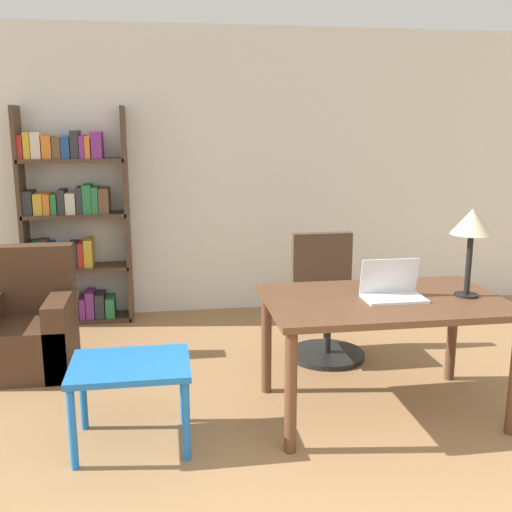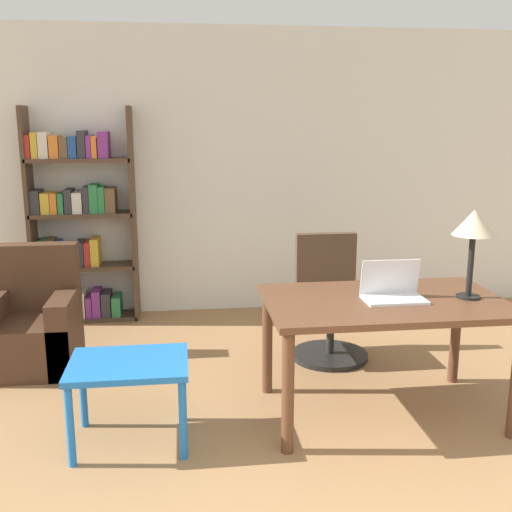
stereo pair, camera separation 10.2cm
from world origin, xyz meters
TOP-DOWN VIEW (x-y plane):
  - wall_back at (0.00, 4.53)m, footprint 8.00×0.06m
  - desk at (0.48, 2.16)m, footprint 1.47×0.91m
  - laptop at (0.52, 2.15)m, footprint 0.37×0.23m
  - table_lamp at (1.00, 2.13)m, footprint 0.25×0.25m
  - office_chair at (0.39, 3.17)m, footprint 0.60×0.60m
  - side_table_blue at (-1.07, 2.00)m, footprint 0.67×0.51m
  - armchair at (-1.90, 3.24)m, footprint 0.68×0.67m
  - bookshelf at (-1.70, 4.34)m, footprint 0.95×0.28m

SIDE VIEW (x-z plane):
  - armchair at x=-1.90m, z-range -0.16..0.75m
  - office_chair at x=0.39m, z-range -0.07..0.89m
  - side_table_blue at x=-1.07m, z-range 0.18..0.67m
  - desk at x=0.48m, z-range 0.28..1.04m
  - laptop at x=0.52m, z-range 0.69..0.93m
  - bookshelf at x=-1.70m, z-range -0.11..1.86m
  - table_lamp at x=1.00m, z-range 0.93..1.48m
  - wall_back at x=0.00m, z-range 0.00..2.70m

